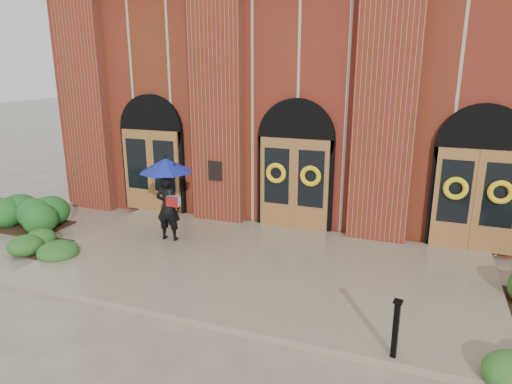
% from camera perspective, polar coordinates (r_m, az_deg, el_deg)
% --- Properties ---
extents(ground, '(90.00, 90.00, 0.00)m').
position_cam_1_polar(ground, '(10.49, 0.48, -10.04)').
color(ground, gray).
rests_on(ground, ground).
extents(landing, '(10.00, 5.30, 0.15)m').
position_cam_1_polar(landing, '(10.58, 0.76, -9.34)').
color(landing, gray).
rests_on(landing, ground).
extents(church_building, '(16.20, 12.53, 7.00)m').
position_cam_1_polar(church_building, '(17.98, 10.33, 12.14)').
color(church_building, maroon).
rests_on(church_building, ground).
extents(man_with_umbrella, '(1.48, 1.48, 2.15)m').
position_cam_1_polar(man_with_umbrella, '(11.71, -11.08, 1.06)').
color(man_with_umbrella, black).
rests_on(man_with_umbrella, landing).
extents(metal_post, '(0.15, 0.15, 0.97)m').
position_cam_1_polar(metal_post, '(7.61, 17.07, -15.90)').
color(metal_post, black).
rests_on(metal_post, landing).
extents(hedge_wall_left, '(3.15, 1.26, 0.81)m').
position_cam_1_polar(hedge_wall_left, '(15.21, -28.40, -2.06)').
color(hedge_wall_left, '#1C541D').
rests_on(hedge_wall_left, ground).
extents(hedge_front_left, '(1.28, 1.10, 0.45)m').
position_cam_1_polar(hedge_front_left, '(12.60, -23.71, -5.78)').
color(hedge_front_left, '#26551D').
rests_on(hedge_front_left, ground).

